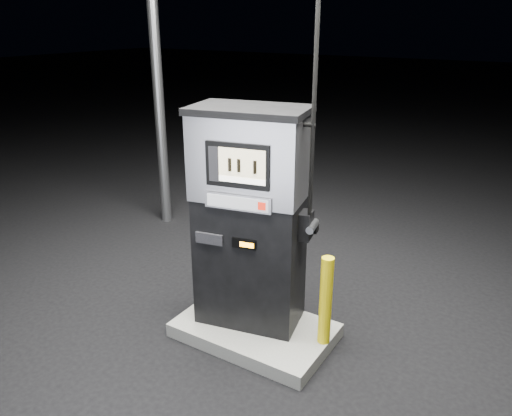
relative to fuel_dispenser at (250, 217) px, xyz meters
The scene contains 5 objects.
ground 1.32m from the fuel_dispenser, 40.54° to the right, with size 80.00×80.00×0.00m, color black.
pump_island 1.25m from the fuel_dispenser, 40.54° to the right, with size 1.60×1.00×0.15m, color slate.
fuel_dispenser is the anchor object (origin of this frame).
bollard_left 0.82m from the fuel_dispenser, behind, with size 0.12×0.12×0.94m, color yellow.
bollard_right 1.10m from the fuel_dispenser, ahead, with size 0.12×0.12×0.93m, color yellow.
Camera 1 is at (2.38, -3.80, 3.18)m, focal length 35.00 mm.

